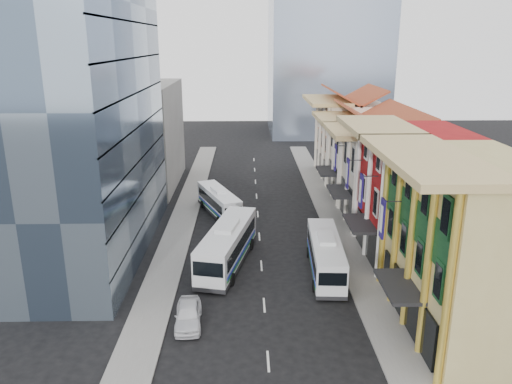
{
  "coord_description": "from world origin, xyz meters",
  "views": [
    {
      "loc": [
        -1.31,
        -26.03,
        19.41
      ],
      "look_at": [
        -0.38,
        20.32,
        5.34
      ],
      "focal_mm": 35.0,
      "sensor_mm": 36.0,
      "label": 1
    }
  ],
  "objects_px": {
    "office_tower": "(69,93)",
    "bus_left_near": "(228,244)",
    "bus_right": "(325,254)",
    "shophouse_tan": "(472,247)",
    "bus_left_far": "(219,201)",
    "sedan_left": "(188,314)"
  },
  "relations": [
    {
      "from": "office_tower",
      "to": "bus_left_far",
      "type": "distance_m",
      "value": 20.95
    },
    {
      "from": "sedan_left",
      "to": "office_tower",
      "type": "bearing_deg",
      "value": 126.44
    },
    {
      "from": "bus_right",
      "to": "office_tower",
      "type": "bearing_deg",
      "value": 169.37
    },
    {
      "from": "bus_right",
      "to": "sedan_left",
      "type": "relative_size",
      "value": 2.33
    },
    {
      "from": "bus_left_far",
      "to": "sedan_left",
      "type": "relative_size",
      "value": 2.13
    },
    {
      "from": "bus_right",
      "to": "bus_left_near",
      "type": "bearing_deg",
      "value": 170.54
    },
    {
      "from": "shophouse_tan",
      "to": "bus_left_near",
      "type": "bearing_deg",
      "value": 148.55
    },
    {
      "from": "office_tower",
      "to": "bus_left_far",
      "type": "height_order",
      "value": "office_tower"
    },
    {
      "from": "office_tower",
      "to": "bus_left_near",
      "type": "xyz_separation_m",
      "value": [
        13.96,
        -3.58,
        -13.05
      ]
    },
    {
      "from": "bus_left_near",
      "to": "office_tower",
      "type": "bearing_deg",
      "value": 178.28
    },
    {
      "from": "bus_left_near",
      "to": "sedan_left",
      "type": "relative_size",
      "value": 2.64
    },
    {
      "from": "shophouse_tan",
      "to": "bus_left_far",
      "type": "xyz_separation_m",
      "value": [
        -18.53,
        24.15,
        -4.43
      ]
    },
    {
      "from": "office_tower",
      "to": "bus_left_far",
      "type": "bearing_deg",
      "value": 39.15
    },
    {
      "from": "sedan_left",
      "to": "shophouse_tan",
      "type": "bearing_deg",
      "value": -5.04
    },
    {
      "from": "bus_left_near",
      "to": "bus_left_far",
      "type": "height_order",
      "value": "bus_left_near"
    },
    {
      "from": "sedan_left",
      "to": "bus_left_far",
      "type": "bearing_deg",
      "value": 83.85
    },
    {
      "from": "office_tower",
      "to": "sedan_left",
      "type": "height_order",
      "value": "office_tower"
    },
    {
      "from": "office_tower",
      "to": "bus_right",
      "type": "distance_m",
      "value": 26.69
    },
    {
      "from": "office_tower",
      "to": "bus_left_near",
      "type": "height_order",
      "value": "office_tower"
    },
    {
      "from": "bus_left_far",
      "to": "bus_left_near",
      "type": "bearing_deg",
      "value": -105.63
    },
    {
      "from": "bus_left_far",
      "to": "office_tower",
      "type": "bearing_deg",
      "value": -162.69
    },
    {
      "from": "office_tower",
      "to": "bus_left_near",
      "type": "bearing_deg",
      "value": -14.38
    }
  ]
}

